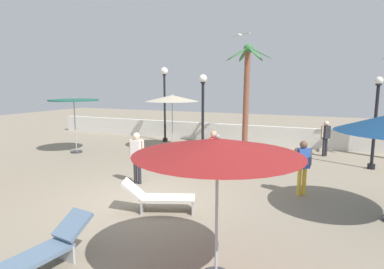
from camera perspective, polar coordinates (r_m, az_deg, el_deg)
ground_plane at (r=9.47m, az=-8.69°, el=-11.42°), size 56.00×56.00×0.00m
boundary_wall at (r=18.20m, az=8.22°, el=0.14°), size 25.20×0.30×1.04m
patio_umbrella_0 at (r=16.22m, az=-20.42°, el=5.14°), size 2.30×2.30×2.69m
patio_umbrella_1 at (r=16.09m, az=-3.58°, el=6.42°), size 2.69×2.69×2.81m
patio_umbrella_3 at (r=5.08m, az=4.59°, el=-2.44°), size 2.74×2.74×2.50m
palm_tree_1 at (r=16.04m, az=9.80°, el=8.68°), size 2.40×2.23×5.23m
lamp_post_0 at (r=18.31m, az=-4.95°, el=7.47°), size 0.42×0.42×4.25m
lamp_post_1 at (r=14.09m, az=30.04°, el=2.37°), size 0.30×0.30×3.58m
lamp_post_2 at (r=13.88m, az=1.96°, el=4.65°), size 0.35×0.35×3.71m
lounge_chair_0 at (r=6.49m, az=-25.09°, el=-18.28°), size 0.77×1.92×0.83m
lounge_chair_1 at (r=8.47m, az=-6.06°, el=-11.05°), size 1.95×1.22×0.84m
guest_0 at (r=15.81m, az=22.85°, el=-0.08°), size 0.41×0.47×1.64m
guest_1 at (r=9.97m, az=19.24°, el=-4.76°), size 0.47×0.40×1.65m
guest_2 at (r=10.66m, az=-9.85°, el=-3.25°), size 0.56×0.24×1.73m
guest_3 at (r=11.09m, az=3.88°, el=-2.76°), size 0.27×0.56×1.70m
seagull_0 at (r=17.30m, az=8.81°, el=17.21°), size 1.13×0.74×0.14m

